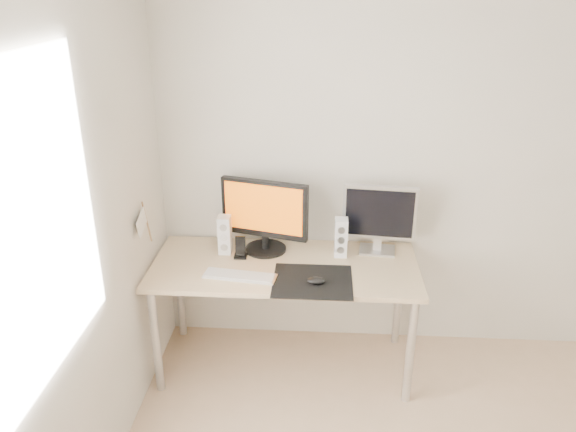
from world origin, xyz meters
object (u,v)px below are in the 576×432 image
object	(u,v)px
speaker_right	(341,237)
phone_dock	(241,251)
speaker_left	(225,235)
main_monitor	(265,214)
second_monitor	(379,216)
mouse	(316,281)
keyboard	(240,276)
desk	(285,276)

from	to	relation	value
speaker_right	phone_dock	distance (m)	0.62
speaker_left	main_monitor	bearing A→B (deg)	9.30
main_monitor	speaker_right	bearing A→B (deg)	-3.85
speaker_right	second_monitor	bearing A→B (deg)	16.75
second_monitor	speaker_right	xyz separation A→B (m)	(-0.23, -0.07, -0.12)
main_monitor	speaker_left	xyz separation A→B (m)	(-0.24, -0.04, -0.13)
mouse	second_monitor	size ratio (longest dim) A/B	0.23
mouse	keyboard	world-z (taller)	mouse
main_monitor	speaker_right	distance (m)	0.49
mouse	second_monitor	distance (m)	0.62
desk	phone_dock	size ratio (longest dim) A/B	11.54
keyboard	desk	bearing A→B (deg)	34.41
mouse	main_monitor	distance (m)	0.57
desk	phone_dock	distance (m)	0.31
main_monitor	keyboard	xyz separation A→B (m)	(-0.11, -0.34, -0.25)
main_monitor	phone_dock	world-z (taller)	main_monitor
speaker_right	keyboard	bearing A→B (deg)	-151.75
mouse	second_monitor	bearing A→B (deg)	49.38
main_monitor	speaker_right	world-z (taller)	main_monitor
speaker_left	phone_dock	bearing A→B (deg)	-30.01
speaker_right	speaker_left	bearing A→B (deg)	-179.33
mouse	speaker_right	world-z (taller)	speaker_right
keyboard	phone_dock	xyz separation A→B (m)	(-0.03, 0.24, 0.03)
desk	mouse	bearing A→B (deg)	-49.41
keyboard	speaker_right	bearing A→B (deg)	28.25
mouse	phone_dock	xyz separation A→B (m)	(-0.47, 0.30, 0.02)
second_monitor	keyboard	distance (m)	0.93
mouse	desk	distance (m)	0.31
desk	main_monitor	world-z (taller)	main_monitor
second_monitor	speaker_left	xyz separation A→B (m)	(-0.95, -0.08, -0.12)
speaker_left	speaker_right	bearing A→B (deg)	0.67
main_monitor	speaker_left	world-z (taller)	main_monitor
second_monitor	desk	bearing A→B (deg)	-159.38
speaker_left	keyboard	world-z (taller)	speaker_left
main_monitor	speaker_right	size ratio (longest dim) A/B	2.23
speaker_left	keyboard	size ratio (longest dim) A/B	0.56
mouse	main_monitor	xyz separation A→B (m)	(-0.33, 0.40, 0.23)
main_monitor	speaker_left	distance (m)	0.28
speaker_left	speaker_right	world-z (taller)	same
mouse	main_monitor	world-z (taller)	main_monitor
speaker_left	phone_dock	size ratio (longest dim) A/B	1.75
keyboard	mouse	bearing A→B (deg)	-7.04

